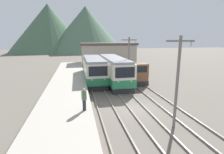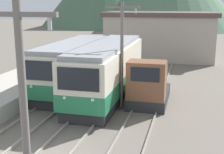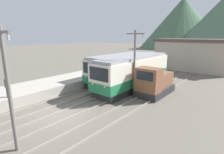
{
  "view_description": "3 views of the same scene",
  "coord_description": "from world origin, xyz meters",
  "px_view_note": "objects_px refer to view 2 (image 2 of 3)",
  "views": [
    {
      "loc": [
        -5.05,
        -14.29,
        6.27
      ],
      "look_at": [
        -0.77,
        6.63,
        1.59
      ],
      "focal_mm": 28.0,
      "sensor_mm": 36.0,
      "label": 1
    },
    {
      "loc": [
        5.6,
        -10.34,
        6.4
      ],
      "look_at": [
        1.12,
        7.57,
        1.98
      ],
      "focal_mm": 50.0,
      "sensor_mm": 36.0,
      "label": 2
    },
    {
      "loc": [
        10.85,
        -6.84,
        6.0
      ],
      "look_at": [
        0.09,
        6.14,
        1.95
      ],
      "focal_mm": 28.0,
      "sensor_mm": 36.0,
      "label": 3
    }
  ],
  "objects_px": {
    "catenary_mast_near": "(25,119)",
    "catenary_mast_mid": "(122,51)",
    "commuter_train_left": "(74,68)",
    "shunting_locomotive": "(149,85)",
    "commuter_train_center": "(108,72)"
  },
  "relations": [
    {
      "from": "catenary_mast_near",
      "to": "catenary_mast_mid",
      "type": "bearing_deg",
      "value": 90.0
    },
    {
      "from": "catenary_mast_near",
      "to": "shunting_locomotive",
      "type": "bearing_deg",
      "value": 83.44
    },
    {
      "from": "shunting_locomotive",
      "to": "commuter_train_center",
      "type": "bearing_deg",
      "value": 164.21
    },
    {
      "from": "shunting_locomotive",
      "to": "catenary_mast_mid",
      "type": "distance_m",
      "value": 3.19
    },
    {
      "from": "shunting_locomotive",
      "to": "catenary_mast_mid",
      "type": "height_order",
      "value": "catenary_mast_mid"
    },
    {
      "from": "shunting_locomotive",
      "to": "catenary_mast_near",
      "type": "relative_size",
      "value": 0.75
    },
    {
      "from": "commuter_train_center",
      "to": "shunting_locomotive",
      "type": "relative_size",
      "value": 2.48
    },
    {
      "from": "catenary_mast_near",
      "to": "catenary_mast_mid",
      "type": "xyz_separation_m",
      "value": [
        0.0,
        11.43,
        0.0
      ]
    },
    {
      "from": "shunting_locomotive",
      "to": "commuter_train_left",
      "type": "bearing_deg",
      "value": 163.95
    },
    {
      "from": "commuter_train_left",
      "to": "commuter_train_center",
      "type": "relative_size",
      "value": 0.86
    },
    {
      "from": "catenary_mast_near",
      "to": "catenary_mast_mid",
      "type": "relative_size",
      "value": 1.0
    },
    {
      "from": "commuter_train_left",
      "to": "catenary_mast_mid",
      "type": "distance_m",
      "value": 5.7
    },
    {
      "from": "commuter_train_center",
      "to": "shunting_locomotive",
      "type": "distance_m",
      "value": 3.16
    },
    {
      "from": "commuter_train_center",
      "to": "catenary_mast_near",
      "type": "relative_size",
      "value": 1.85
    },
    {
      "from": "commuter_train_left",
      "to": "catenary_mast_mid",
      "type": "bearing_deg",
      "value": -36.78
    }
  ]
}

